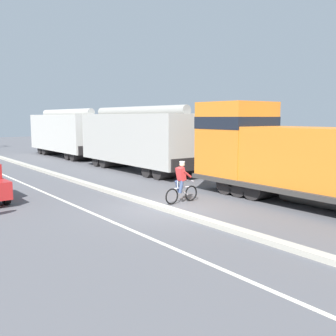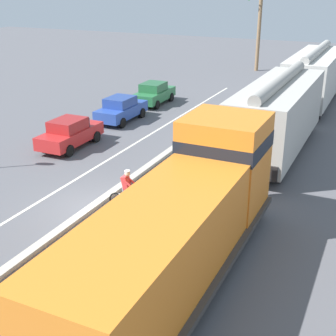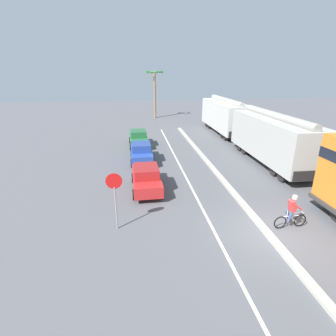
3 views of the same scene
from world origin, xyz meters
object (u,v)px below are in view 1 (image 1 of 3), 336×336
at_px(hopper_car_middle, 67,133).
at_px(cyclist, 181,183).
at_px(hopper_car_lead, 138,139).
at_px(locomotive, 301,160).

distance_m(hopper_car_middle, cyclist, 21.14).
relative_size(hopper_car_lead, cyclist, 6.18).
xyz_separation_m(hopper_car_lead, cyclist, (-3.79, -9.16, -1.26)).
bearing_deg(cyclist, locomotive, -38.39).
relative_size(locomotive, hopper_car_middle, 1.10).
distance_m(locomotive, cyclist, 4.93).
height_order(hopper_car_lead, hopper_car_middle, same).
height_order(hopper_car_lead, cyclist, hopper_car_lead).
distance_m(locomotive, hopper_car_middle, 23.76).
distance_m(hopper_car_lead, hopper_car_middle, 11.60).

